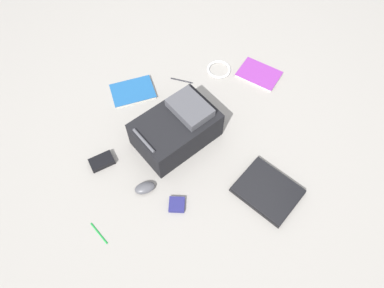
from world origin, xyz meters
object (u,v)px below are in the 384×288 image
at_px(book_blue, 133,92).
at_px(earbud_pouch, 177,205).
at_px(computer_mouse, 145,188).
at_px(cable_coil, 219,69).
at_px(power_brick, 102,161).
at_px(book_manual, 259,74).
at_px(backpack, 177,128).
at_px(laptop, 268,191).
at_px(pen_black, 182,80).
at_px(pen_blue, 99,233).

distance_m(book_blue, earbud_pouch, 0.78).
xyz_separation_m(computer_mouse, cable_coil, (-0.80, 0.46, -0.01)).
height_order(computer_mouse, power_brick, computer_mouse).
bearing_deg(book_manual, power_brick, -58.48).
xyz_separation_m(backpack, cable_coil, (-0.49, 0.28, -0.09)).
relative_size(laptop, power_brick, 3.13).
bearing_deg(book_manual, earbud_pouch, -32.92).
relative_size(power_brick, earbud_pouch, 1.60).
height_order(book_blue, pen_black, book_blue).
height_order(backpack, laptop, backpack).
distance_m(book_manual, computer_mouse, 1.03).
height_order(computer_mouse, pen_blue, computer_mouse).
relative_size(computer_mouse, pen_blue, 0.78).
xyz_separation_m(laptop, cable_coil, (-0.85, -0.17, -0.01)).
height_order(laptop, pen_black, laptop).
bearing_deg(computer_mouse, backpack, 133.84).
relative_size(laptop, earbud_pouch, 5.01).
bearing_deg(power_brick, cable_coil, 132.46).
bearing_deg(computer_mouse, power_brick, -141.79).
xyz_separation_m(power_brick, earbud_pouch, (0.27, 0.39, -0.00)).
distance_m(backpack, book_manual, 0.69).
xyz_separation_m(cable_coil, earbud_pouch, (0.90, -0.30, 0.00)).
distance_m(backpack, book_blue, 0.44).
bearing_deg(cable_coil, earbud_pouch, -18.27).
bearing_deg(book_manual, backpack, -50.29).
xyz_separation_m(computer_mouse, earbud_pouch, (0.10, 0.16, -0.01)).
bearing_deg(laptop, backpack, -128.10).
bearing_deg(pen_blue, backpack, 142.89).
height_order(book_blue, book_manual, same).
xyz_separation_m(backpack, book_blue, (-0.34, -0.26, -0.09)).
distance_m(computer_mouse, cable_coil, 0.92).
distance_m(book_manual, pen_blue, 1.34).
distance_m(book_manual, power_brick, 1.10).
relative_size(backpack, cable_coil, 3.46).
bearing_deg(book_manual, book_blue, -82.98).
height_order(power_brick, earbud_pouch, power_brick).
xyz_separation_m(pen_black, earbud_pouch, (0.82, -0.06, 0.01)).
height_order(computer_mouse, cable_coil, computer_mouse).
distance_m(power_brick, earbud_pouch, 0.48).
height_order(power_brick, pen_black, power_brick).
bearing_deg(pen_blue, earbud_pouch, 107.86).
height_order(book_blue, power_brick, power_brick).
height_order(book_manual, pen_blue, book_manual).
bearing_deg(backpack, pen_blue, -37.11).
distance_m(laptop, book_blue, 1.00).
distance_m(book_blue, computer_mouse, 0.65).
relative_size(book_blue, computer_mouse, 2.77).
bearing_deg(book_manual, pen_blue, -43.84).
xyz_separation_m(laptop, power_brick, (-0.22, -0.86, -0.00)).
bearing_deg(backpack, book_blue, -142.56).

